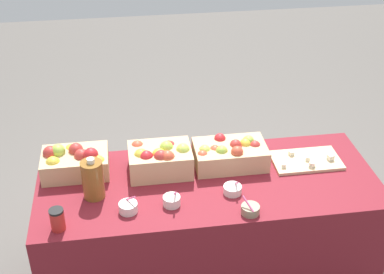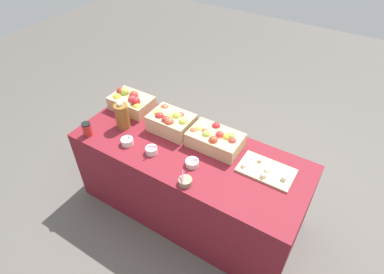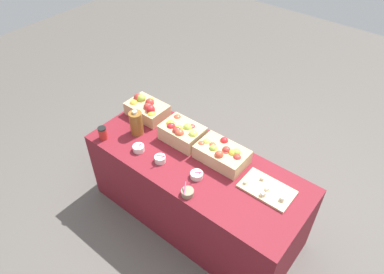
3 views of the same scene
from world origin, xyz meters
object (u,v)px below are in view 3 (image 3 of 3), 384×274
Objects in this scene: sample_bowl_near at (197,175)px; cider_jug at (136,123)px; apple_crate_left at (147,108)px; sample_bowl_extra at (187,192)px; apple_crate_middle at (182,132)px; sample_bowl_mid at (139,148)px; coffee_cup at (103,133)px; cutting_board_front at (267,189)px; apple_crate_right at (222,153)px; sample_bowl_far at (160,159)px.

cider_jug is (-0.74, 0.08, 0.09)m from sample_bowl_near.
sample_bowl_extra is (0.90, -0.50, -0.05)m from apple_crate_left.
apple_crate_middle is at bearing 144.86° from sample_bowl_near.
apple_crate_left is 3.68× the size of sample_bowl_mid.
coffee_cup is (-0.96, 0.02, 0.04)m from sample_bowl_extra.
apple_crate_left is 3.11× the size of coffee_cup.
sample_bowl_mid is 0.42× the size of cider_jug.
cutting_board_front is 1.65× the size of cider_jug.
apple_crate_left is at bearing 82.00° from coffee_cup.
apple_crate_right is 0.45m from sample_bowl_extra.
apple_crate_middle is 3.24× the size of sample_bowl_far.
cider_jug is at bearing -173.23° from cutting_board_front.
apple_crate_middle is (0.48, -0.06, 0.01)m from apple_crate_left.
apple_crate_middle is 2.96× the size of coffee_cup.
sample_bowl_near is (-0.49, -0.23, 0.01)m from cutting_board_front.
sample_bowl_far is 0.91× the size of coffee_cup.
coffee_cup is at bearing -155.66° from apple_crate_right.
apple_crate_left is 0.48m from sample_bowl_mid.
sample_bowl_extra reaches higher than cutting_board_front.
sample_bowl_near is 0.19m from sample_bowl_extra.
apple_crate_left is at bearing 151.03° from sample_bowl_extra.
sample_bowl_near is 1.00× the size of sample_bowl_extra.
apple_crate_right is at bearing -2.94° from apple_crate_left.
cider_jug is (-0.40, 0.13, 0.08)m from sample_bowl_far.
apple_crate_middle is at bearing 178.00° from cutting_board_front.
coffee_cup is (-0.57, -0.10, 0.03)m from sample_bowl_far.
apple_crate_middle is 0.61m from sample_bowl_extra.
sample_bowl_near is (-0.04, -0.27, -0.05)m from apple_crate_right.
sample_bowl_far reaches higher than cutting_board_front.
apple_crate_left is at bearing 177.06° from apple_crate_right.
sample_bowl_mid is at bearing -150.26° from apple_crate_right.
apple_crate_middle is 3.56× the size of sample_bowl_near.
sample_bowl_mid is (-0.20, -0.33, -0.06)m from apple_crate_middle.
cutting_board_front is (0.45, -0.04, -0.06)m from apple_crate_right.
apple_crate_middle is at bearing -7.17° from apple_crate_left.
cider_jug is at bearing -154.61° from apple_crate_middle.
sample_bowl_near is 0.83× the size of coffee_cup.
sample_bowl_extra is at bearing -73.20° from sample_bowl_near.
apple_crate_middle reaches higher than cutting_board_front.
apple_crate_middle is at bearing 37.37° from coffee_cup.
sample_bowl_extra is 0.84m from cider_jug.
apple_crate_left is 0.88m from apple_crate_right.
sample_bowl_near is 0.34m from sample_bowl_far.
cutting_board_front is at bearing -2.00° from apple_crate_middle.
cutting_board_front is 0.60m from sample_bowl_extra.
apple_crate_left reaches higher than coffee_cup.
cutting_board_front is 1.10m from sample_bowl_mid.
apple_crate_left is 3.74× the size of sample_bowl_near.
apple_crate_left reaches higher than sample_bowl_extra.
apple_crate_right is (0.88, -0.05, -0.00)m from apple_crate_left.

